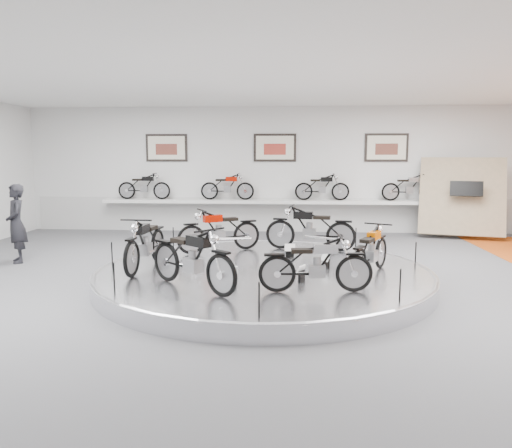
# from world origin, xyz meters

# --- Properties ---
(floor) EXTENTS (16.00, 16.00, 0.00)m
(floor) POSITION_xyz_m (0.00, 0.00, 0.00)
(floor) COLOR #525255
(floor) RESTS_ON ground
(ceiling) EXTENTS (16.00, 16.00, 0.00)m
(ceiling) POSITION_xyz_m (0.00, 0.00, 4.00)
(ceiling) COLOR white
(ceiling) RESTS_ON wall_back
(wall_back) EXTENTS (16.00, 0.00, 16.00)m
(wall_back) POSITION_xyz_m (0.00, 7.00, 2.00)
(wall_back) COLOR silver
(wall_back) RESTS_ON floor
(wall_front) EXTENTS (16.00, 0.00, 16.00)m
(wall_front) POSITION_xyz_m (0.00, -7.00, 2.00)
(wall_front) COLOR silver
(wall_front) RESTS_ON floor
(dado_band) EXTENTS (15.68, 0.04, 1.10)m
(dado_band) POSITION_xyz_m (0.00, 6.98, 0.55)
(dado_band) COLOR #BCBCBA
(dado_band) RESTS_ON floor
(display_platform) EXTENTS (6.40, 6.40, 0.30)m
(display_platform) POSITION_xyz_m (0.00, 0.30, 0.15)
(display_platform) COLOR silver
(display_platform) RESTS_ON floor
(platform_rim) EXTENTS (6.40, 6.40, 0.10)m
(platform_rim) POSITION_xyz_m (0.00, 0.30, 0.27)
(platform_rim) COLOR #B2B2BA
(platform_rim) RESTS_ON display_platform
(shelf) EXTENTS (11.00, 0.55, 0.10)m
(shelf) POSITION_xyz_m (0.00, 6.70, 1.00)
(shelf) COLOR silver
(shelf) RESTS_ON wall_back
(poster_left) EXTENTS (1.35, 0.06, 0.88)m
(poster_left) POSITION_xyz_m (-3.50, 6.96, 2.70)
(poster_left) COLOR #EDE7CB
(poster_left) RESTS_ON wall_back
(poster_center) EXTENTS (1.35, 0.06, 0.88)m
(poster_center) POSITION_xyz_m (0.00, 6.96, 2.70)
(poster_center) COLOR #EDE7CB
(poster_center) RESTS_ON wall_back
(poster_right) EXTENTS (1.35, 0.06, 0.88)m
(poster_right) POSITION_xyz_m (3.50, 6.96, 2.70)
(poster_right) COLOR #EDE7CB
(poster_right) RESTS_ON wall_back
(display_panel) EXTENTS (2.56, 1.52, 2.30)m
(display_panel) POSITION_xyz_m (5.60, 6.10, 1.25)
(display_panel) COLOR tan
(display_panel) RESTS_ON floor
(shelf_bike_a) EXTENTS (1.22, 0.43, 0.73)m
(shelf_bike_a) POSITION_xyz_m (-4.20, 6.70, 1.42)
(shelf_bike_a) COLOR black
(shelf_bike_a) RESTS_ON shelf
(shelf_bike_b) EXTENTS (1.22, 0.43, 0.73)m
(shelf_bike_b) POSITION_xyz_m (-1.50, 6.70, 1.42)
(shelf_bike_b) COLOR #990E00
(shelf_bike_b) RESTS_ON shelf
(shelf_bike_c) EXTENTS (1.22, 0.43, 0.73)m
(shelf_bike_c) POSITION_xyz_m (1.50, 6.70, 1.42)
(shelf_bike_c) COLOR black
(shelf_bike_c) RESTS_ON shelf
(shelf_bike_d) EXTENTS (1.22, 0.43, 0.73)m
(shelf_bike_d) POSITION_xyz_m (4.20, 6.70, 1.42)
(shelf_bike_d) COLOR #B1B1B6
(shelf_bike_d) RESTS_ON shelf
(bike_a) EXTENTS (1.84, 0.92, 1.03)m
(bike_a) POSITION_xyz_m (0.96, 2.26, 0.82)
(bike_a) COLOR black
(bike_a) RESTS_ON display_platform
(bike_b) EXTENTS (1.75, 1.33, 0.99)m
(bike_b) POSITION_xyz_m (-1.09, 1.92, 0.79)
(bike_b) COLOR #990E00
(bike_b) RESTS_ON display_platform
(bike_c) EXTENTS (0.74, 1.78, 1.02)m
(bike_c) POSITION_xyz_m (-2.26, 0.14, 0.81)
(bike_c) COLOR black
(bike_c) RESTS_ON display_platform
(bike_d) EXTENTS (1.75, 1.61, 1.04)m
(bike_d) POSITION_xyz_m (-1.09, -1.22, 0.82)
(bike_d) COLOR black
(bike_d) RESTS_ON display_platform
(bike_e) EXTENTS (1.59, 0.67, 0.91)m
(bike_e) POSITION_xyz_m (0.91, -1.29, 0.75)
(bike_e) COLOR #B1B1B6
(bike_e) RESTS_ON display_platform
(bike_f) EXTENTS (1.19, 1.62, 0.91)m
(bike_f) POSITION_xyz_m (1.97, -0.05, 0.75)
(bike_f) COLOR #BD5001
(bike_f) RESTS_ON display_platform
(visitor) EXTENTS (0.73, 0.79, 1.82)m
(visitor) POSITION_xyz_m (-5.78, 1.86, 0.91)
(visitor) COLOR black
(visitor) RESTS_ON floor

